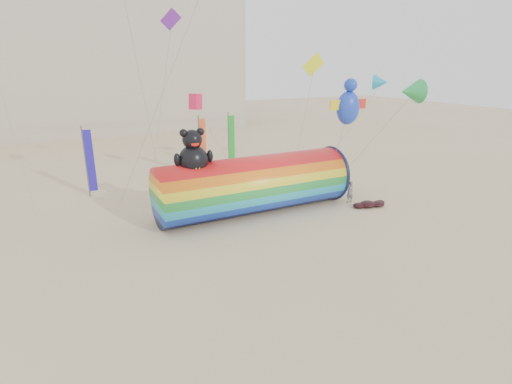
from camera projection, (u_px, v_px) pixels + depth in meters
name	position (u px, v px, depth m)	size (l,w,h in m)	color
ground	(261.00, 242.00, 21.82)	(160.00, 160.00, 0.00)	#CCB58C
hotel_building	(14.00, 56.00, 52.16)	(60.40, 15.40, 20.60)	#B7AD99
windsock_assembly	(254.00, 183.00, 25.81)	(12.76, 3.89, 5.88)	red
kite_handler	(350.00, 192.00, 27.92)	(0.56, 0.37, 1.54)	slate
fabric_bundle	(369.00, 204.00, 27.29)	(2.62, 1.35, 0.41)	#34090E
festival_banners	(180.00, 148.00, 33.17)	(13.03, 2.82, 5.20)	#59595E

